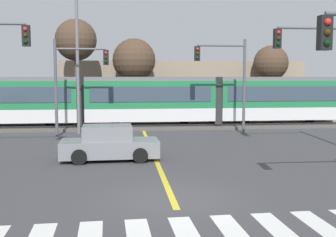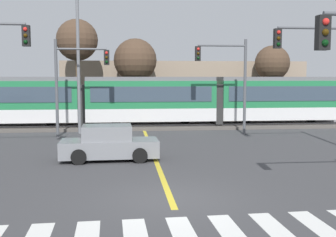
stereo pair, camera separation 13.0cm
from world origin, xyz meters
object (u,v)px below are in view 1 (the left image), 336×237
at_px(traffic_light_far_right, 228,72).
at_px(bare_tree_east, 134,60).
at_px(traffic_light_mid_right, 330,64).
at_px(street_lamp_centre, 81,52).
at_px(bare_tree_far_east, 271,63).
at_px(light_rail_tram, 150,99).
at_px(bare_tree_west, 76,41).
at_px(traffic_light_far_left, 74,74).
at_px(sedan_crossing, 109,144).

distance_m(traffic_light_far_right, bare_tree_east, 10.84).
height_order(traffic_light_mid_right, traffic_light_far_right, traffic_light_mid_right).
bearing_deg(street_lamp_centre, traffic_light_far_right, -8.41).
bearing_deg(bare_tree_east, street_lamp_centre, -114.12).
bearing_deg(bare_tree_east, bare_tree_far_east, 3.64).
relative_size(light_rail_tram, traffic_light_mid_right, 4.44).
distance_m(light_rail_tram, bare_tree_east, 5.93).
bearing_deg(street_lamp_centre, bare_tree_west, 98.32).
height_order(traffic_light_far_right, bare_tree_far_east, bare_tree_far_east).
bearing_deg(street_lamp_centre, traffic_light_mid_right, -33.01).
relative_size(traffic_light_mid_right, bare_tree_far_east, 1.00).
distance_m(bare_tree_west, bare_tree_east, 4.90).
bearing_deg(traffic_light_mid_right, street_lamp_centre, 146.99).
xyz_separation_m(bare_tree_west, bare_tree_far_east, (16.51, 1.67, -1.67)).
height_order(light_rail_tram, traffic_light_far_left, traffic_light_far_left).
distance_m(traffic_light_far_left, bare_tree_far_east, 18.70).
bearing_deg(sedan_crossing, light_rail_tram, 77.66).
bearing_deg(traffic_light_far_left, bare_tree_east, 67.04).
xyz_separation_m(traffic_light_mid_right, bare_tree_far_east, (3.21, 16.67, 0.58)).
height_order(bare_tree_west, bare_tree_far_east, bare_tree_west).
bearing_deg(traffic_light_far_right, bare_tree_west, 140.31).
distance_m(traffic_light_mid_right, traffic_light_far_right, 7.38).
xyz_separation_m(traffic_light_far_left, bare_tree_east, (3.89, 9.17, 1.19)).
distance_m(traffic_light_far_left, street_lamp_centre, 1.89).
xyz_separation_m(traffic_light_far_left, bare_tree_west, (-0.70, 8.26, 2.66)).
distance_m(traffic_light_far_left, bare_tree_east, 10.03).
relative_size(bare_tree_east, bare_tree_far_east, 1.07).
bearing_deg(light_rail_tram, sedan_crossing, -102.34).
height_order(light_rail_tram, street_lamp_centre, street_lamp_centre).
bearing_deg(traffic_light_far_right, traffic_light_mid_right, -64.09).
distance_m(street_lamp_centre, bare_tree_far_east, 17.76).
distance_m(light_rail_tram, traffic_light_far_right, 6.47).
distance_m(traffic_light_far_right, bare_tree_far_east, 11.95).
bearing_deg(traffic_light_mid_right, sedan_crossing, -175.35).
bearing_deg(light_rail_tram, traffic_light_far_left, -139.65).
bearing_deg(traffic_light_far_right, bare_tree_east, 120.67).
relative_size(traffic_light_mid_right, bare_tree_east, 0.93).
distance_m(traffic_light_mid_right, bare_tree_east, 18.16).
bearing_deg(traffic_light_mid_right, traffic_light_far_right, 115.91).
distance_m(street_lamp_centre, bare_tree_east, 8.70).
bearing_deg(traffic_light_far_left, traffic_light_mid_right, -28.13).
distance_m(traffic_light_far_right, traffic_light_far_left, 9.39).
relative_size(traffic_light_far_right, street_lamp_centre, 0.65).
xyz_separation_m(sedan_crossing, traffic_light_far_left, (-2.26, 7.58, 3.07)).
bearing_deg(traffic_light_far_right, traffic_light_far_left, 179.37).
relative_size(traffic_light_far_right, traffic_light_far_left, 1.02).
distance_m(sedan_crossing, traffic_light_mid_right, 10.95).
bearing_deg(bare_tree_far_east, traffic_light_mid_right, -100.89).
relative_size(traffic_light_far_right, bare_tree_far_east, 0.94).
xyz_separation_m(light_rail_tram, street_lamp_centre, (-4.48, -2.86, 3.12)).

